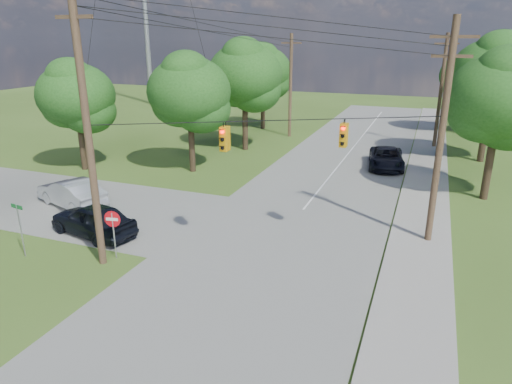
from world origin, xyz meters
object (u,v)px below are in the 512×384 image
at_px(car_main_north, 386,158).
at_px(car_cross_silver, 71,193).
at_px(car_cross_dark, 93,219).
at_px(pole_north_e, 441,91).
at_px(pole_north_w, 290,85).
at_px(pole_sw, 87,125).
at_px(pole_ne, 442,132).
at_px(do_not_enter_sign, 113,224).

bearing_deg(car_main_north, car_cross_silver, -144.52).
distance_m(car_cross_dark, car_main_north, 22.27).
bearing_deg(pole_north_e, pole_north_w, 180.00).
bearing_deg(car_cross_silver, pole_sw, 68.40).
xyz_separation_m(pole_ne, pole_north_e, (-0.00, 22.00, -0.34)).
relative_size(pole_north_e, car_cross_dark, 2.04).
bearing_deg(pole_north_w, do_not_enter_sign, -88.70).
height_order(pole_north_e, car_cross_dark, pole_north_e).
xyz_separation_m(pole_north_e, pole_north_w, (-13.90, 0.00, 0.00)).
bearing_deg(car_cross_dark, car_cross_silver, -114.30).
bearing_deg(car_cross_dark, do_not_enter_sign, 68.97).
distance_m(car_cross_dark, car_cross_silver, 5.02).
bearing_deg(pole_ne, pole_sw, -150.62).
distance_m(car_cross_silver, car_main_north, 22.64).
relative_size(pole_north_e, pole_north_w, 1.00).
bearing_deg(car_cross_silver, pole_north_w, -176.04).
height_order(pole_sw, pole_ne, pole_sw).
bearing_deg(pole_north_e, car_cross_dark, -120.16).
xyz_separation_m(car_cross_dark, car_main_north, (12.46, 18.46, -0.08)).
relative_size(pole_ne, pole_north_w, 1.05).
bearing_deg(pole_sw, pole_north_e, 65.48).
bearing_deg(do_not_enter_sign, pole_ne, 15.58).
bearing_deg(do_not_enter_sign, pole_north_e, 53.17).
height_order(pole_ne, car_cross_silver, pole_ne).
height_order(pole_ne, car_cross_dark, pole_ne).
distance_m(pole_north_w, car_cross_dark, 27.70).
xyz_separation_m(pole_sw, car_cross_dark, (-2.36, 2.30, -5.36)).
distance_m(pole_north_w, car_cross_silver, 25.42).
height_order(pole_ne, pole_north_e, pole_ne).
distance_m(car_cross_dark, do_not_enter_sign, 3.23).
bearing_deg(pole_ne, do_not_enter_sign, -152.13).
bearing_deg(pole_sw, car_cross_dark, 135.76).
relative_size(pole_north_w, car_cross_dark, 2.04).
xyz_separation_m(car_cross_silver, car_main_north, (16.51, 15.49, -0.07)).
height_order(pole_sw, do_not_enter_sign, pole_sw).
distance_m(pole_sw, car_cross_silver, 9.88).
xyz_separation_m(car_cross_dark, car_cross_silver, (-4.05, 2.97, -0.00)).
bearing_deg(pole_ne, car_cross_dark, -161.52).
height_order(pole_north_e, car_cross_silver, pole_north_e).
bearing_deg(pole_ne, car_cross_silver, -173.32).
bearing_deg(car_cross_silver, car_main_north, 151.01).
bearing_deg(car_cross_silver, pole_ne, 114.51).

